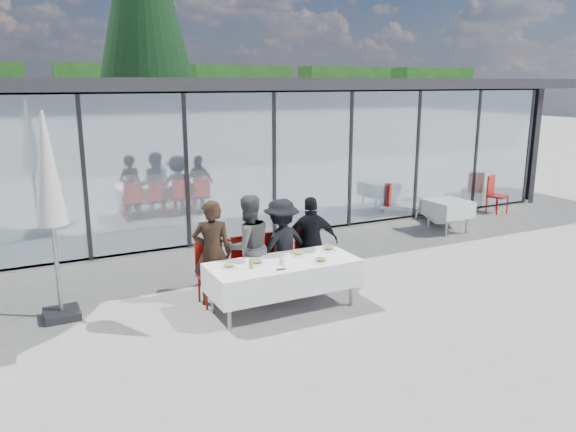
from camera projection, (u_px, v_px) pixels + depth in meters
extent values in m
plane|color=gray|center=(327.00, 310.00, 8.51)|extent=(90.00, 90.00, 0.00)
cube|color=gray|center=(246.00, 199.00, 16.32)|extent=(14.00, 8.00, 0.10)
cube|color=black|center=(202.00, 134.00, 19.35)|extent=(14.00, 0.20, 3.20)
cube|color=black|center=(433.00, 135.00, 18.98)|extent=(0.20, 8.00, 3.20)
cube|color=silver|center=(313.00, 163.00, 12.51)|extent=(13.60, 0.06, 3.10)
cube|color=#2D2D30|center=(249.00, 83.00, 15.21)|extent=(14.80, 8.80, 0.24)
cube|color=#262628|center=(84.00, 180.00, 10.39)|extent=(0.08, 0.10, 3.10)
cube|color=#262628|center=(186.00, 172.00, 11.24)|extent=(0.08, 0.10, 3.10)
cube|color=#262628|center=(274.00, 166.00, 12.09)|extent=(0.08, 0.10, 3.10)
cube|color=#262628|center=(350.00, 160.00, 12.94)|extent=(0.08, 0.10, 3.10)
cube|color=#262628|center=(416.00, 156.00, 13.79)|extent=(0.08, 0.10, 3.10)
cube|color=#262628|center=(475.00, 151.00, 14.64)|extent=(0.08, 0.10, 3.10)
cube|color=#262628|center=(528.00, 147.00, 15.49)|extent=(0.08, 0.10, 3.10)
cube|color=#B2130B|center=(175.00, 203.00, 13.83)|extent=(0.45, 0.45, 0.90)
cube|color=#B2130B|center=(225.00, 194.00, 14.92)|extent=(0.45, 0.45, 0.90)
cube|color=#B2130B|center=(316.00, 189.00, 15.58)|extent=(0.45, 0.45, 0.90)
cube|color=#B2130B|center=(362.00, 180.00, 17.07)|extent=(0.45, 0.45, 0.90)
cube|color=#143D13|center=(115.00, 102.00, 33.18)|extent=(6.50, 2.00, 4.40)
cube|color=#143D13|center=(241.00, 100.00, 36.69)|extent=(6.50, 2.00, 4.40)
cube|color=#143D13|center=(344.00, 98.00, 40.19)|extent=(6.50, 2.00, 4.40)
cube|color=#143D13|center=(431.00, 97.00, 43.69)|extent=(6.50, 2.00, 4.40)
cube|color=white|center=(283.00, 275.00, 8.43)|extent=(2.26, 0.96, 0.42)
cylinder|color=gray|center=(229.00, 306.00, 7.73)|extent=(0.06, 0.06, 0.71)
cylinder|color=gray|center=(351.00, 283.00, 8.61)|extent=(0.06, 0.06, 0.71)
cylinder|color=gray|center=(212.00, 290.00, 8.34)|extent=(0.06, 0.06, 0.71)
cylinder|color=gray|center=(328.00, 270.00, 9.21)|extent=(0.06, 0.06, 0.71)
imported|color=#2F1F15|center=(212.00, 253.00, 8.57)|extent=(0.77, 0.77, 1.65)
cube|color=#B2130B|center=(213.00, 276.00, 8.64)|extent=(0.44, 0.44, 0.05)
cube|color=#B2130B|center=(209.00, 257.00, 8.76)|extent=(0.44, 0.04, 0.55)
cylinder|color=#B2130B|center=(207.00, 296.00, 8.46)|extent=(0.04, 0.04, 0.43)
cylinder|color=#B2130B|center=(229.00, 292.00, 8.62)|extent=(0.04, 0.04, 0.43)
cylinder|color=#B2130B|center=(199.00, 289.00, 8.77)|extent=(0.04, 0.04, 0.43)
cylinder|color=#B2130B|center=(221.00, 285.00, 8.93)|extent=(0.04, 0.04, 0.43)
imported|color=#4B4B4B|center=(248.00, 247.00, 8.82)|extent=(0.83, 0.83, 1.67)
cube|color=#B2130B|center=(249.00, 271.00, 8.90)|extent=(0.44, 0.44, 0.05)
cube|color=#B2130B|center=(244.00, 252.00, 9.01)|extent=(0.44, 0.04, 0.55)
cylinder|color=#B2130B|center=(243.00, 290.00, 8.72)|extent=(0.04, 0.04, 0.43)
cylinder|color=#B2130B|center=(264.00, 286.00, 8.88)|extent=(0.04, 0.04, 0.43)
cylinder|color=#B2130B|center=(234.00, 283.00, 9.03)|extent=(0.04, 0.04, 0.43)
cylinder|color=#B2130B|center=(255.00, 279.00, 9.19)|extent=(0.04, 0.04, 0.43)
imported|color=black|center=(282.00, 246.00, 9.09)|extent=(1.18, 1.18, 1.55)
cube|color=#B2130B|center=(282.00, 265.00, 9.16)|extent=(0.44, 0.44, 0.05)
cube|color=#B2130B|center=(277.00, 247.00, 9.27)|extent=(0.44, 0.04, 0.55)
cylinder|color=#B2130B|center=(277.00, 284.00, 8.98)|extent=(0.04, 0.04, 0.43)
cylinder|color=#B2130B|center=(297.00, 281.00, 9.13)|extent=(0.04, 0.04, 0.43)
cylinder|color=#B2130B|center=(267.00, 277.00, 9.29)|extent=(0.04, 0.04, 0.43)
cylinder|color=#B2130B|center=(287.00, 274.00, 9.45)|extent=(0.04, 0.04, 0.43)
imported|color=black|center=(311.00, 242.00, 9.34)|extent=(1.14, 1.14, 1.54)
cube|color=#B2130B|center=(312.00, 260.00, 9.40)|extent=(0.44, 0.44, 0.05)
cube|color=#B2130B|center=(306.00, 243.00, 9.52)|extent=(0.44, 0.04, 0.55)
cylinder|color=#B2130B|center=(307.00, 279.00, 9.22)|extent=(0.04, 0.04, 0.43)
cylinder|color=#B2130B|center=(326.00, 275.00, 9.38)|extent=(0.04, 0.04, 0.43)
cylinder|color=#B2130B|center=(297.00, 272.00, 9.53)|extent=(0.04, 0.04, 0.43)
cylinder|color=#B2130B|center=(316.00, 269.00, 9.69)|extent=(0.04, 0.04, 0.43)
cylinder|color=white|center=(229.00, 267.00, 8.11)|extent=(0.26, 0.26, 0.01)
ellipsoid|color=gold|center=(229.00, 265.00, 8.10)|extent=(0.15, 0.15, 0.05)
cylinder|color=white|center=(257.00, 263.00, 8.27)|extent=(0.26, 0.26, 0.01)
ellipsoid|color=#456927|center=(257.00, 261.00, 8.26)|extent=(0.15, 0.15, 0.05)
cylinder|color=white|center=(298.00, 255.00, 8.69)|extent=(0.26, 0.26, 0.01)
ellipsoid|color=gold|center=(298.00, 253.00, 8.69)|extent=(0.15, 0.15, 0.05)
cylinder|color=white|center=(328.00, 250.00, 8.95)|extent=(0.26, 0.26, 0.01)
ellipsoid|color=#456927|center=(328.00, 248.00, 8.95)|extent=(0.15, 0.15, 0.05)
cylinder|color=white|center=(321.00, 261.00, 8.37)|extent=(0.26, 0.26, 0.01)
ellipsoid|color=#456927|center=(321.00, 259.00, 8.36)|extent=(0.15, 0.15, 0.05)
cylinder|color=#78AD48|center=(251.00, 264.00, 8.05)|extent=(0.06, 0.06, 0.15)
cylinder|color=silver|center=(282.00, 262.00, 8.22)|extent=(0.07, 0.07, 0.10)
cube|color=black|center=(281.00, 269.00, 8.02)|extent=(0.14, 0.03, 0.01)
cube|color=white|center=(448.00, 208.00, 12.78)|extent=(0.86, 0.86, 0.36)
cylinder|color=gray|center=(447.00, 221.00, 12.44)|extent=(0.05, 0.05, 0.72)
cylinder|color=gray|center=(467.00, 218.00, 12.70)|extent=(0.05, 0.05, 0.72)
cylinder|color=gray|center=(429.00, 215.00, 12.96)|extent=(0.05, 0.05, 0.72)
cylinder|color=gray|center=(449.00, 213.00, 13.22)|extent=(0.05, 0.05, 0.72)
cube|color=#B2130B|center=(498.00, 196.00, 14.68)|extent=(0.57, 0.57, 0.05)
cube|color=#B2130B|center=(491.00, 186.00, 14.75)|extent=(0.42, 0.20, 0.55)
cylinder|color=#B2130B|center=(497.00, 207.00, 14.50)|extent=(0.04, 0.04, 0.43)
cylinder|color=#B2130B|center=(507.00, 206.00, 14.66)|extent=(0.04, 0.04, 0.43)
cylinder|color=#B2130B|center=(487.00, 204.00, 14.81)|extent=(0.04, 0.04, 0.43)
cylinder|color=#B2130B|center=(497.00, 203.00, 14.97)|extent=(0.04, 0.04, 0.43)
cube|color=#B2130B|center=(383.00, 203.00, 13.84)|extent=(0.62, 0.62, 0.05)
cube|color=#B2130B|center=(391.00, 194.00, 13.70)|extent=(0.37, 0.30, 0.55)
cylinder|color=#B2130B|center=(381.00, 215.00, 13.66)|extent=(0.04, 0.04, 0.43)
cylinder|color=#B2130B|center=(393.00, 213.00, 13.82)|extent=(0.04, 0.04, 0.43)
cylinder|color=#B2130B|center=(372.00, 212.00, 13.97)|extent=(0.04, 0.04, 0.43)
cylinder|color=#B2130B|center=(384.00, 210.00, 14.13)|extent=(0.04, 0.04, 0.43)
cube|color=black|center=(62.00, 314.00, 8.20)|extent=(0.50, 0.50, 0.12)
cylinder|color=gray|center=(53.00, 229.00, 7.90)|extent=(0.06, 0.06, 2.70)
cone|color=silver|center=(47.00, 169.00, 7.70)|extent=(0.44, 0.44, 1.58)
cube|color=white|center=(439.00, 216.00, 13.70)|extent=(1.06, 1.43, 0.08)
cube|color=white|center=(433.00, 200.00, 14.17)|extent=(0.66, 0.48, 0.54)
cylinder|color=white|center=(446.00, 226.00, 13.13)|extent=(0.04, 0.04, 0.14)
cylinder|color=white|center=(463.00, 224.00, 13.35)|extent=(0.04, 0.04, 0.14)
cylinder|color=white|center=(416.00, 216.00, 14.09)|extent=(0.04, 0.04, 0.14)
cylinder|color=white|center=(432.00, 214.00, 14.31)|extent=(0.04, 0.04, 0.14)
cylinder|color=#382316|center=(152.00, 151.00, 19.78)|extent=(0.44, 0.44, 2.00)
cone|color=black|center=(143.00, 0.00, 18.62)|extent=(4.00, 4.00, 9.00)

